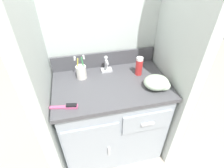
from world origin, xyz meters
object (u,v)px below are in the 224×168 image
at_px(hairbrush, 68,107).
at_px(hand_towel, 158,83).
at_px(shaving_cream_can, 139,66).
at_px(toothbrush_cup, 81,72).

bearing_deg(hairbrush, hand_towel, 16.41).
relative_size(shaving_cream_can, hairbrush, 0.83).
bearing_deg(shaving_cream_can, toothbrush_cup, 173.45).
bearing_deg(shaving_cream_can, hand_towel, -68.00).
distance_m(toothbrush_cup, hairbrush, 0.34).
xyz_separation_m(shaving_cream_can, hairbrush, (-0.58, -0.26, -0.07)).
distance_m(hairbrush, hand_towel, 0.66).
bearing_deg(shaving_cream_can, hairbrush, -155.60).
height_order(toothbrush_cup, hand_towel, toothbrush_cup).
bearing_deg(hairbrush, shaving_cream_can, 34.91).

